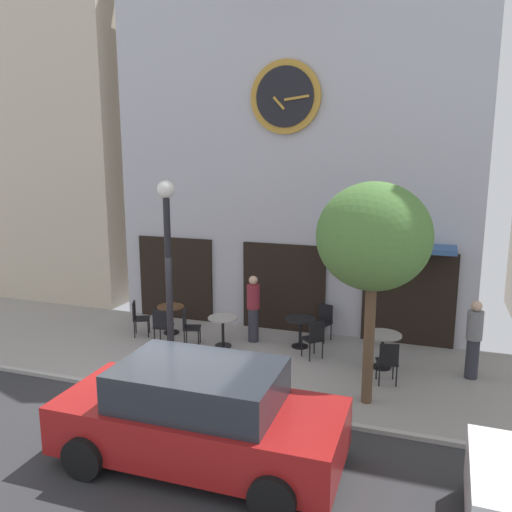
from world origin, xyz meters
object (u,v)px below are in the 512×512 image
cafe_chair_near_lamp (189,325)px  pedestrian_maroon (253,308)px  street_tree (374,238)px  cafe_chair_near_tree (388,360)px  pedestrian_grey (474,339)px  cafe_chair_outer (324,319)px  cafe_chair_facing_wall (138,316)px  cafe_table_rightmost (383,343)px  street_lamp (169,278)px  cafe_table_leftmost (171,314)px  cafe_chair_mid_row (162,324)px  cafe_table_center (223,326)px  cafe_table_center_right (300,326)px  parked_car_red (199,415)px  cafe_chair_left_end (314,337)px

cafe_chair_near_lamp → pedestrian_maroon: (1.38, 0.79, 0.33)m
street_tree → cafe_chair_near_tree: bearing=71.6°
cafe_chair_near_lamp → pedestrian_grey: pedestrian_grey is taller
cafe_chair_outer → cafe_chair_near_tree: bearing=-50.7°
cafe_chair_facing_wall → cafe_chair_outer: size_ratio=1.00×
cafe_table_rightmost → street_lamp: bearing=-158.9°
street_tree → pedestrian_maroon: 4.49m
cafe_table_rightmost → cafe_chair_facing_wall: 6.10m
cafe_table_leftmost → cafe_chair_near_tree: cafe_chair_near_tree is taller
cafe_chair_mid_row → cafe_chair_near_lamp: size_ratio=1.00×
street_tree → cafe_table_center: bearing=154.0°
cafe_table_center_right → cafe_chair_near_tree: 2.62m
street_tree → cafe_chair_outer: street_tree is taller
cafe_chair_near_tree → cafe_chair_facing_wall: size_ratio=1.00×
cafe_chair_near_tree → parked_car_red: (-2.45, -3.67, 0.23)m
pedestrian_maroon → parked_car_red: bearing=-79.8°
street_tree → cafe_chair_near_tree: street_tree is taller
cafe_chair_outer → pedestrian_maroon: (-1.62, -0.67, 0.33)m
cafe_table_center → cafe_chair_mid_row: bearing=-164.7°
cafe_table_center_right → pedestrian_grey: 3.86m
street_tree → cafe_chair_facing_wall: (-5.98, 1.77, -2.61)m
cafe_table_leftmost → cafe_table_center_right: bearing=2.1°
cafe_table_rightmost → cafe_table_leftmost: bearing=174.6°
street_lamp → pedestrian_grey: (6.07, 1.72, -1.21)m
cafe_chair_facing_wall → pedestrian_maroon: pedestrian_maroon is taller
cafe_chair_facing_wall → cafe_table_rightmost: bearing=-0.6°
street_tree → pedestrian_grey: street_tree is taller
cafe_table_rightmost → cafe_chair_outer: 2.04m
cafe_chair_near_tree → parked_car_red: size_ratio=0.21×
cafe_chair_facing_wall → pedestrian_grey: (7.91, 0.01, 0.33)m
street_lamp → cafe_table_center_right: 3.56m
pedestrian_grey → cafe_chair_outer: bearing=159.9°
street_lamp → cafe_chair_outer: street_lamp is taller
cafe_chair_mid_row → pedestrian_grey: (7.01, 0.40, 0.33)m
cafe_chair_near_tree → cafe_table_center: bearing=167.3°
cafe_chair_facing_wall → parked_car_red: 5.96m
cafe_chair_mid_row → cafe_chair_facing_wall: size_ratio=1.00×
cafe_table_center_right → pedestrian_maroon: (-1.19, 0.01, 0.34)m
cafe_chair_near_lamp → pedestrian_maroon: bearing=29.7°
cafe_table_center → pedestrian_maroon: (0.58, 0.57, 0.34)m
cafe_table_leftmost → cafe_chair_left_end: cafe_chair_left_end is taller
cafe_chair_left_end → pedestrian_maroon: pedestrian_maroon is taller
cafe_table_leftmost → pedestrian_maroon: pedestrian_maroon is taller
cafe_chair_mid_row → parked_car_red: parked_car_red is taller
cafe_chair_facing_wall → pedestrian_grey: 7.92m
street_tree → cafe_table_center: street_tree is taller
pedestrian_grey → cafe_table_leftmost: bearing=176.6°
street_lamp → cafe_chair_near_lamp: (-0.32, 1.49, -1.54)m
cafe_table_leftmost → cafe_chair_facing_wall: size_ratio=0.80×
cafe_chair_near_tree → street_lamp: bearing=-169.5°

